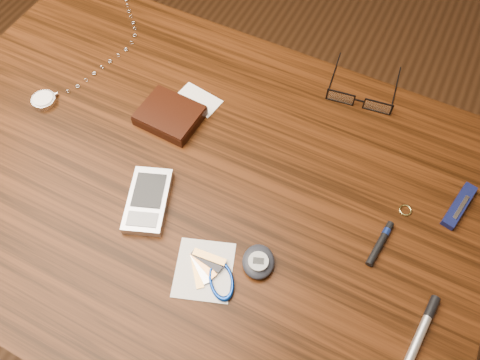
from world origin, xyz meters
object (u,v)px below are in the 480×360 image
Objects in this scene: notepad_keys at (213,274)px; pocket_knife at (459,206)px; wallet_and_card at (171,115)px; pocket_watch at (50,96)px; pedometer at (258,262)px; eyeglasses at (360,99)px; pda_phone at (148,200)px; desk at (190,204)px; silver_pen at (419,337)px.

notepad_keys is 0.41m from pocket_knife.
wallet_and_card is 0.30m from notepad_keys.
wallet_and_card is at bearing 14.40° from pocket_watch.
pedometer is 0.34m from pocket_knife.
pocket_knife is at bearing 42.75° from notepad_keys.
pda_phone is at bearing -123.89° from eyeglasses.
eyeglasses is at bearing 85.11° from pedometer.
pda_phone is at bearing -109.57° from desk.
pda_phone is 0.84× the size of silver_pen.
pocket_watch is (-0.23, -0.06, -0.01)m from wallet_and_card.
wallet_and_card is 1.48× the size of pocket_knife.
pda_phone is (0.06, -0.16, -0.00)m from wallet_and_card.
desk is 0.21m from notepad_keys.
pedometer is (0.48, -0.12, 0.00)m from pocket_watch.
desk is 7.70× the size of pda_phone.
pedometer is at bearing 40.81° from notepad_keys.
silver_pen is (0.30, 0.05, 0.00)m from notepad_keys.
pda_phone is at bearing 158.17° from notepad_keys.
desk is at bearing 70.43° from pda_phone.
wallet_and_card is 1.11× the size of notepad_keys.
eyeglasses reaches higher than desk.
wallet_and_card is at bearing 132.60° from notepad_keys.
pocket_knife and silver_pen have the same top height.
eyeglasses reaches higher than pedometer.
pda_phone is at bearing -154.28° from pocket_knife.
pocket_watch reaches higher than notepad_keys.
pda_phone is at bearing -20.53° from pocket_watch.
notepad_keys is (0.15, -0.06, -0.00)m from pda_phone.
desk is 0.37m from eyeglasses.
pedometer is at bearing -94.89° from eyeglasses.
silver_pen is (0.45, -0.01, -0.00)m from pda_phone.
wallet_and_card is 1.05× the size of pda_phone.
pedometer is at bearing -179.55° from silver_pen.
pocket_watch is at bearing 159.47° from pda_phone.
eyeglasses reaches higher than pda_phone.
wallet_and_card is 0.17m from pda_phone.
pda_phone is 1.05× the size of notepad_keys.
notepad_keys is at bearing -139.19° from pedometer.
notepad_keys is at bearing -21.83° from pda_phone.
desk is at bearing -160.99° from pocket_knife.
pda_phone reaches higher than pocket_watch.
notepad_keys reaches higher than desk.
pocket_watch is 0.74m from pocket_knife.
pocket_watch is at bearing 159.02° from notepad_keys.
pda_phone is at bearing -71.21° from wallet_and_card.
silver_pen is (-0.00, -0.23, 0.00)m from pocket_knife.
wallet_and_card is 0.88× the size of silver_pen.
desk is 0.44m from silver_pen.
eyeglasses reaches higher than wallet_and_card.
pedometer is 0.74× the size of pocket_knife.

